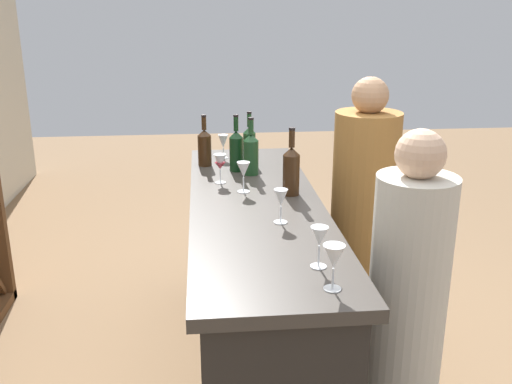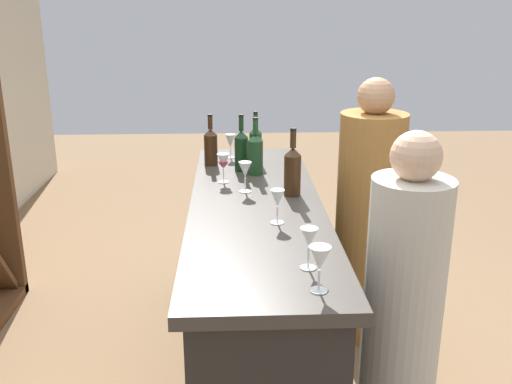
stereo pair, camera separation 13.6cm
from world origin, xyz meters
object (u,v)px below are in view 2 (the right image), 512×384
object	(u,v)px
wine_glass_far_left	(245,171)
person_center_guest	(402,313)
wine_glass_near_left	(320,260)
wine_bottle_second_right_amber_brown	(211,146)
wine_glass_near_center	(309,239)
wine_glass_near_right	(277,200)
wine_bottle_center_dark_green	(241,150)
wine_bottle_rightmost_olive_green	(256,144)
wine_bottle_second_left_olive_green	(256,153)
person_left_guest	(368,223)
wine_glass_far_right	(223,163)
wine_glass_far_center	(230,142)
wine_bottle_leftmost_amber_brown	(293,170)

from	to	relation	value
wine_glass_far_left	person_center_guest	distance (m)	1.02
wine_glass_near_left	wine_glass_far_left	world-z (taller)	wine_glass_near_left
wine_bottle_second_right_amber_brown	wine_glass_near_left	world-z (taller)	wine_bottle_second_right_amber_brown
wine_glass_near_center	wine_glass_near_right	bearing A→B (deg)	9.45
wine_bottle_center_dark_green	wine_bottle_rightmost_olive_green	bearing A→B (deg)	-31.50
wine_bottle_second_left_olive_green	wine_glass_far_left	bearing A→B (deg)	168.12
wine_glass_near_center	person_left_guest	distance (m)	1.31
wine_bottle_center_dark_green	wine_glass_near_right	world-z (taller)	wine_bottle_center_dark_green
wine_glass_near_left	wine_glass_far_left	bearing A→B (deg)	11.35
wine_glass_near_left	person_center_guest	size ratio (longest dim) A/B	0.11
person_left_guest	person_center_guest	bearing A→B (deg)	91.36
wine_bottle_center_dark_green	wine_glass_far_right	xyz separation A→B (m)	(-0.23, 0.10, -0.01)
wine_glass_near_right	wine_glass_near_center	bearing A→B (deg)	-170.55
wine_glass_far_left	wine_glass_far_center	xyz separation A→B (m)	(0.68, 0.07, -0.01)
person_left_guest	wine_glass_near_right	bearing A→B (deg)	56.36
wine_glass_near_left	wine_bottle_second_left_olive_green	bearing A→B (deg)	6.13
wine_bottle_second_left_olive_green	wine_bottle_rightmost_olive_green	xyz separation A→B (m)	(0.22, -0.01, -0.00)
wine_bottle_leftmost_amber_brown	wine_bottle_center_dark_green	world-z (taller)	wine_bottle_leftmost_amber_brown
wine_bottle_rightmost_olive_green	wine_glass_far_left	world-z (taller)	wine_bottle_rightmost_olive_green
wine_bottle_second_right_amber_brown	wine_glass_near_left	distance (m)	1.64
wine_glass_near_left	wine_glass_near_center	xyz separation A→B (m)	(0.17, 0.01, -0.00)
wine_glass_near_center	wine_glass_far_center	xyz separation A→B (m)	(1.57, 0.27, -0.01)
wine_bottle_second_left_olive_green	wine_glass_far_right	bearing A→B (deg)	130.04
wine_bottle_second_right_amber_brown	wine_glass_near_center	size ratio (longest dim) A/B	1.94
wine_bottle_second_left_olive_green	wine_bottle_second_right_amber_brown	bearing A→B (deg)	50.37
wine_bottle_second_right_amber_brown	person_center_guest	xyz separation A→B (m)	(-1.21, -0.81, -0.42)
wine_glass_far_left	wine_bottle_leftmost_amber_brown	bearing A→B (deg)	-104.92
wine_bottle_leftmost_amber_brown	person_center_guest	world-z (taller)	person_center_guest
person_center_guest	person_left_guest	bearing A→B (deg)	-73.29
wine_glass_far_left	wine_bottle_center_dark_green	bearing A→B (deg)	1.55
wine_bottle_leftmost_amber_brown	wine_glass_near_left	world-z (taller)	wine_bottle_leftmost_amber_brown
wine_glass_near_center	person_left_guest	bearing A→B (deg)	-23.40
wine_glass_near_right	wine_glass_far_right	xyz separation A→B (m)	(0.61, 0.24, 0.00)
wine_bottle_center_dark_green	wine_bottle_second_right_amber_brown	distance (m)	0.22
wine_glass_near_right	person_left_guest	size ratio (longest dim) A/B	0.10
wine_bottle_rightmost_olive_green	wine_glass_near_right	bearing A→B (deg)	-176.98
wine_glass_near_right	wine_bottle_second_left_olive_green	bearing A→B (deg)	4.61
wine_glass_far_center	person_left_guest	bearing A→B (deg)	-118.63
wine_bottle_center_dark_green	wine_glass_far_center	xyz separation A→B (m)	(0.29, 0.06, -0.02)
wine_bottle_rightmost_olive_green	person_center_guest	distance (m)	1.40
wine_bottle_second_right_amber_brown	person_center_guest	size ratio (longest dim) A/B	0.21
wine_glass_near_center	wine_glass_far_left	distance (m)	0.92
person_left_guest	person_center_guest	xyz separation A→B (m)	(-0.94, 0.07, -0.03)
wine_bottle_center_dark_green	person_left_guest	bearing A→B (deg)	-100.79
wine_glass_far_center	person_center_guest	world-z (taller)	person_center_guest
wine_glass_near_right	wine_bottle_rightmost_olive_green	bearing A→B (deg)	3.02
person_center_guest	wine_glass_far_center	bearing A→B (deg)	-41.75
wine_bottle_rightmost_olive_green	wine_bottle_center_dark_green	bearing A→B (deg)	148.50
wine_bottle_leftmost_amber_brown	wine_glass_near_right	world-z (taller)	wine_bottle_leftmost_amber_brown
wine_bottle_rightmost_olive_green	wine_glass_near_center	size ratio (longest dim) A/B	2.02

